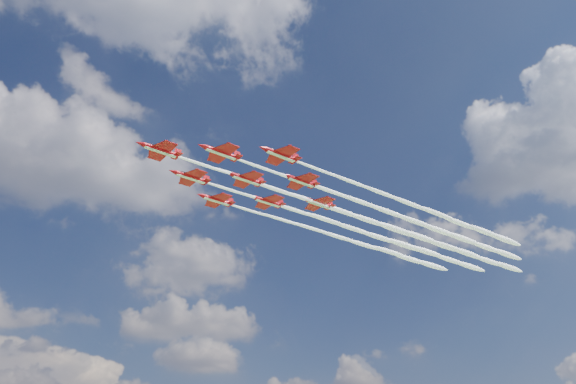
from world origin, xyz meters
name	(u,v)px	position (x,y,z in m)	size (l,w,h in m)	color
jet_lead	(318,203)	(23.57, 5.48, 75.02)	(91.75, 33.45, 2.64)	#B30912
jet_row2_port	(368,205)	(36.32, 2.25, 75.02)	(91.75, 33.45, 2.64)	#B30912
jet_row2_starb	(333,222)	(31.96, 15.62, 75.02)	(91.75, 33.45, 2.64)	#B30912
jet_row3_port	(418,206)	(49.07, -0.98, 75.02)	(91.75, 33.45, 2.64)	#B30912
jet_row3_centre	(380,224)	(44.70, 12.39, 75.02)	(91.75, 33.45, 2.64)	#B30912
jet_row3_starb	(346,239)	(40.34, 25.75, 75.02)	(91.75, 33.45, 2.64)	#B30912
jet_row4_port	(426,225)	(57.45, 9.15, 75.02)	(91.75, 33.45, 2.64)	#B30912
jet_row4_starb	(389,240)	(53.08, 22.52, 75.02)	(91.75, 33.45, 2.64)	#B30912
jet_tail	(432,242)	(65.83, 19.29, 75.02)	(91.75, 33.45, 2.64)	#B30912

